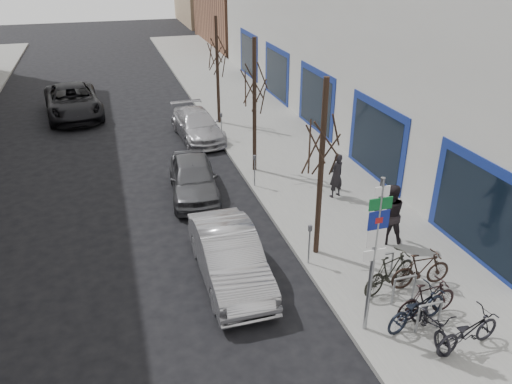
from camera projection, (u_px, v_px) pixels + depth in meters
ground at (271, 354)px, 11.62m from camera, size 120.00×120.00×0.00m
sidewalk_east at (297, 166)px, 21.33m from camera, size 5.00×70.00×0.15m
commercial_building at (473, 17)px, 27.54m from camera, size 20.00×32.00×10.00m
highway_sign_pole at (375, 249)px, 11.14m from camera, size 0.55×0.10×4.20m
bike_rack at (404, 287)px, 12.83m from camera, size 0.66×2.26×0.83m
tree_near at (324, 128)px, 13.47m from camera, size 1.80×1.80×5.50m
tree_mid at (254, 75)px, 19.05m from camera, size 1.80×1.80×5.50m
tree_far at (217, 45)px, 24.62m from camera, size 1.80×1.80×5.50m
meter_front at (310, 241)px, 14.34m from camera, size 0.10×0.08×1.27m
meter_mid at (255, 168)px, 19.06m from camera, size 0.10×0.08×1.27m
meter_back at (221, 123)px, 23.77m from camera, size 0.10×0.08×1.27m
bike_near_left at (430, 318)px, 11.69m from camera, size 0.60×1.80×1.09m
bike_near_right at (427, 299)px, 12.33m from camera, size 1.81×0.68×1.07m
bike_mid_curb at (417, 306)px, 12.04m from camera, size 1.96×1.01×1.15m
bike_mid_inner at (390, 271)px, 13.31m from camera, size 1.98×1.10×1.15m
bike_far_curb at (469, 329)px, 11.35m from camera, size 1.90×0.83×1.12m
bike_far_inner at (421, 269)px, 13.46m from camera, size 1.79×0.57×1.08m
parked_car_front at (230, 257)px, 13.89m from camera, size 1.59×4.55×1.50m
parked_car_mid at (193, 178)px, 18.69m from camera, size 2.10×4.39×1.45m
parked_car_back at (197, 125)px, 24.31m from camera, size 2.22×4.78×1.35m
lane_car at (73, 101)px, 27.41m from camera, size 3.42×6.31×1.68m
pedestrian_near at (336, 175)px, 18.21m from camera, size 0.71×0.57×1.69m
pedestrian_far at (390, 214)px, 15.32m from camera, size 0.82×0.63×1.99m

